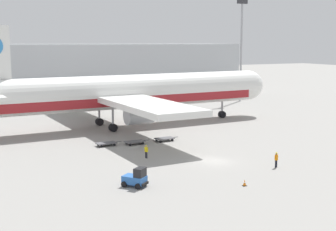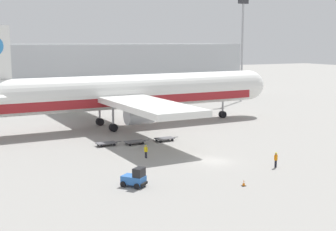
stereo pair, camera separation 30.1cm
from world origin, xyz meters
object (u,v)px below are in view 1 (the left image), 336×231
airplane_main (124,93)px  baggage_dolly_second (135,142)px  ground_crew_far (276,158)px  baggage_tug_mid (136,178)px  baggage_dolly_third (165,139)px  ground_crew_near (146,150)px  light_mast (241,43)px  traffic_cone_near (245,183)px  baggage_dolly_lead (106,143)px

airplane_main → baggage_dolly_second: bearing=-107.2°
ground_crew_far → airplane_main: bearing=-90.9°
baggage_tug_mid → baggage_dolly_second: baggage_tug_mid is taller
baggage_dolly_third → ground_crew_far: 19.76m
baggage_dolly_third → ground_crew_far: (5.12, -19.07, 0.69)m
ground_crew_near → baggage_tug_mid: bearing=-53.3°
light_mast → traffic_cone_near: 71.36m
airplane_main → traffic_cone_near: 37.45m
airplane_main → traffic_cone_near: airplane_main is taller
baggage_dolly_lead → ground_crew_near: (2.14, -8.98, 0.61)m
light_mast → ground_crew_near: size_ratio=14.48×
airplane_main → baggage_dolly_third: 14.86m
light_mast → traffic_cone_near: bearing=-125.1°
light_mast → baggage_tug_mid: light_mast is taller
baggage_dolly_second → ground_crew_far: 21.43m
light_mast → traffic_cone_near: size_ratio=38.04×
baggage_dolly_second → traffic_cone_near: size_ratio=5.74×
airplane_main → traffic_cone_near: (-1.45, -37.01, -5.52)m
light_mast → baggage_dolly_second: (-42.69, -34.15, -13.79)m
baggage_dolly_lead → traffic_cone_near: size_ratio=5.74×
airplane_main → baggage_dolly_third: airplane_main is taller
baggage_dolly_second → ground_crew_near: ground_crew_near is taller
ground_crew_near → traffic_cone_near: ground_crew_near is taller
baggage_dolly_lead → traffic_cone_near: (6.39, -24.03, -0.07)m
baggage_tug_mid → baggage_dolly_second: size_ratio=0.75×
baggage_dolly_third → traffic_cone_near: traffic_cone_near is taller
baggage_tug_mid → baggage_dolly_second: 19.82m
baggage_tug_mid → airplane_main: bearing=122.9°
traffic_cone_near → baggage_tug_mid: bearing=154.3°
ground_crew_far → traffic_cone_near: size_ratio=2.82×
baggage_dolly_second → baggage_dolly_third: 4.83m
ground_crew_near → baggage_dolly_lead: bearing=169.4°
ground_crew_far → ground_crew_near: bearing=-54.2°
baggage_dolly_third → ground_crew_far: bearing=-76.7°
baggage_tug_mid → baggage_dolly_third: bearing=108.5°
ground_crew_near → traffic_cone_near: bearing=-8.2°
baggage_dolly_third → baggage_tug_mid: bearing=-125.6°
airplane_main → baggage_dolly_lead: 16.11m
light_mast → baggage_dolly_third: (-37.87, -34.04, -13.79)m
light_mast → baggage_dolly_lead: light_mast is taller
airplane_main → baggage_dolly_lead: bearing=-122.8°
light_mast → ground_crew_far: bearing=-121.7°
baggage_dolly_lead → ground_crew_near: 9.25m
traffic_cone_near → ground_crew_near: bearing=105.8°
baggage_dolly_second → ground_crew_far: size_ratio=2.04×
light_mast → baggage_dolly_third: light_mast is taller
baggage_tug_mid → light_mast: bearing=98.7°
baggage_dolly_third → baggage_dolly_second: bearing=179.5°
baggage_dolly_second → ground_crew_near: (-1.82, -8.07, 0.61)m
baggage_dolly_lead → airplane_main: bearing=57.2°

